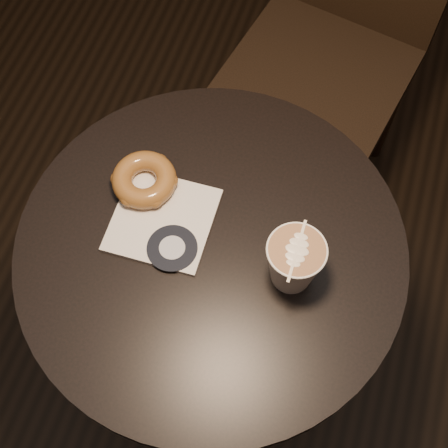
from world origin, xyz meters
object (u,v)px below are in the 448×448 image
object	(u,v)px
chair	(344,10)
pastry_bag	(163,220)
latte_cup	(294,263)
doughnut	(144,180)
cafe_table	(213,285)

from	to	relation	value
chair	pastry_bag	bearing A→B (deg)	-92.50
pastry_bag	latte_cup	bearing A→B (deg)	-8.92
chair	latte_cup	xyz separation A→B (m)	(0.06, -0.78, 0.19)
chair	doughnut	bearing A→B (deg)	-97.74
chair	doughnut	xyz separation A→B (m)	(-0.25, -0.69, 0.16)
chair	pastry_bag	xyz separation A→B (m)	(-0.19, -0.74, 0.14)
chair	doughnut	distance (m)	0.75
cafe_table	chair	size ratio (longest dim) A/B	0.68
pastry_bag	latte_cup	size ratio (longest dim) A/B	1.60
chair	latte_cup	size ratio (longest dim) A/B	10.02
chair	latte_cup	world-z (taller)	chair
pastry_bag	cafe_table	bearing A→B (deg)	-12.59
chair	latte_cup	bearing A→B (deg)	-73.97
cafe_table	chair	distance (m)	0.77
pastry_bag	latte_cup	xyz separation A→B (m)	(0.25, -0.03, 0.05)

